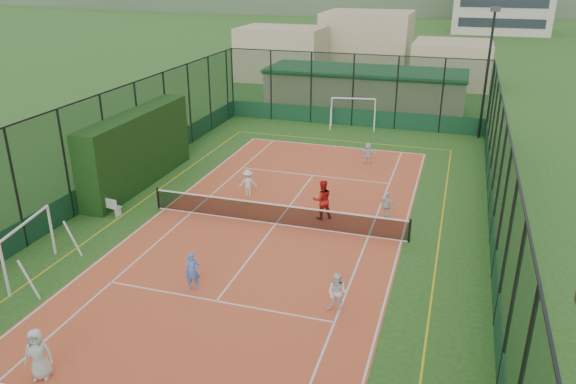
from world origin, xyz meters
name	(u,v)px	position (x,y,z in m)	size (l,w,h in m)	color
ground	(276,224)	(0.00, 0.00, 0.00)	(300.00, 300.00, 0.00)	#27531C
court_slab	(276,224)	(0.00, 0.00, 0.01)	(11.17, 23.97, 0.01)	#CD432D
tennis_net	(276,213)	(0.00, 0.00, 0.53)	(11.67, 0.12, 1.06)	black
perimeter_fence	(275,171)	(0.00, 0.00, 2.50)	(18.12, 34.12, 5.00)	#103219
floodlight_ne	(487,75)	(8.60, 16.60, 4.12)	(0.60, 0.26, 8.25)	black
clubhouse	(365,90)	(0.00, 22.00, 1.57)	(15.20, 7.20, 3.15)	tan
distant_hills	(444,4)	(0.00, 150.00, 0.00)	(200.00, 60.00, 24.00)	#384C33
hedge_left	(137,149)	(-8.30, 2.61, 1.89)	(1.29, 8.63, 3.78)	black
white_bench	(106,204)	(-7.80, -1.19, 0.44)	(1.56, 0.43, 0.88)	white
futsal_goal_near	(30,249)	(-7.21, -6.70, 1.03)	(0.93, 3.21, 2.07)	white
futsal_goal_far	(353,113)	(0.12, 16.76, 1.00)	(3.11, 0.90, 2.01)	white
child_near_left	(38,354)	(-3.08, -11.30, 0.78)	(0.75, 0.49, 1.54)	silver
child_near_mid	(193,271)	(-1.09, -5.91, 0.71)	(0.51, 0.34, 1.40)	#4C79D9
child_near_right	(338,293)	(4.06, -5.80, 0.73)	(0.70, 0.54, 1.43)	white
child_far_left	(248,183)	(-2.32, 2.65, 0.69)	(0.88, 0.51, 1.36)	silver
child_far_right	(387,206)	(4.58, 2.04, 0.64)	(0.74, 0.31, 1.26)	silver
child_far_back	(368,153)	(2.47, 9.25, 0.63)	(1.14, 0.36, 1.23)	silver
coach	(322,200)	(1.79, 1.20, 0.92)	(0.88, 0.69, 1.82)	#B31613
tennis_balls	(270,207)	(-0.79, 1.59, 0.04)	(5.20, 1.42, 0.07)	#CCE033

